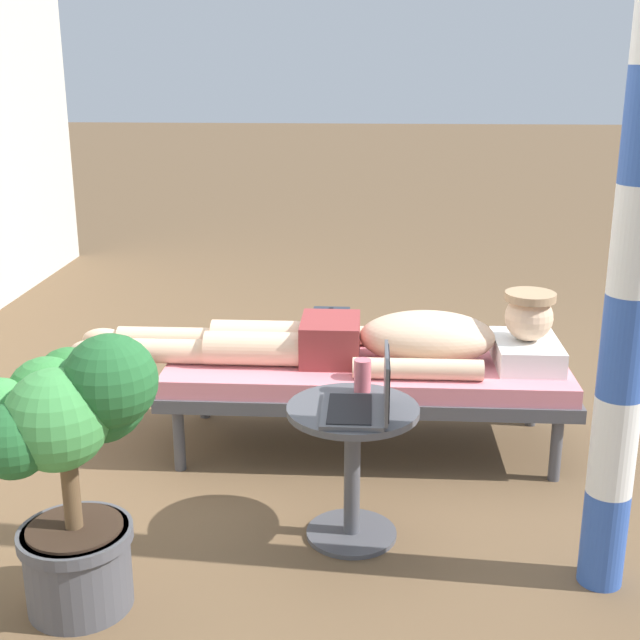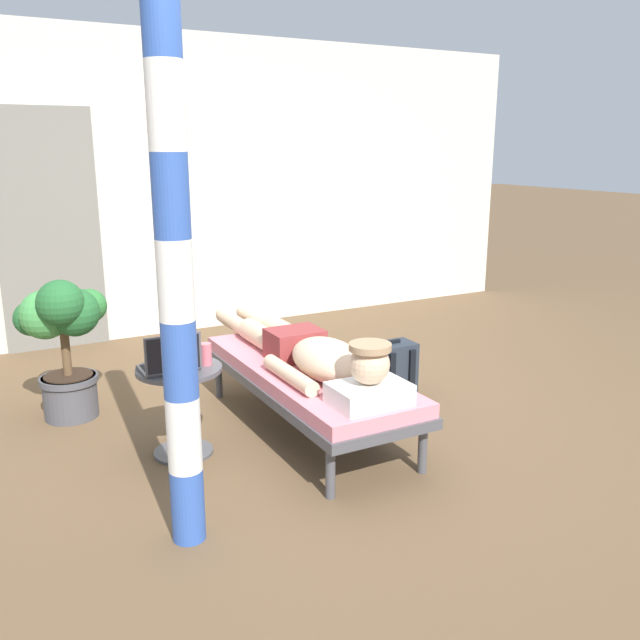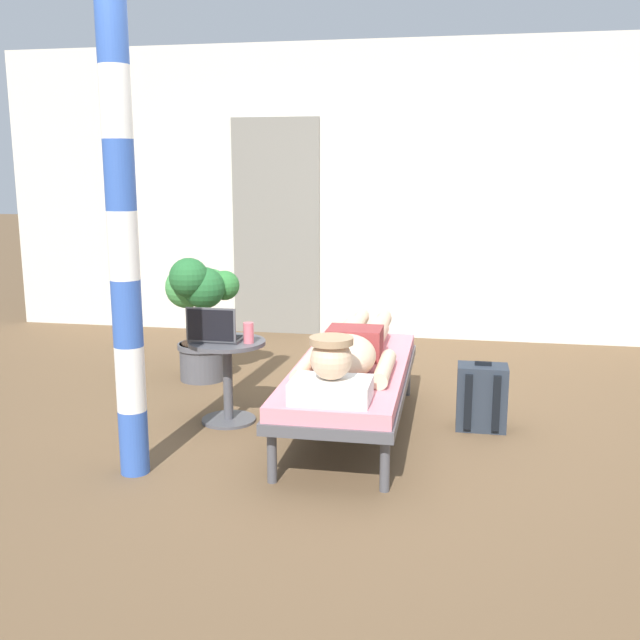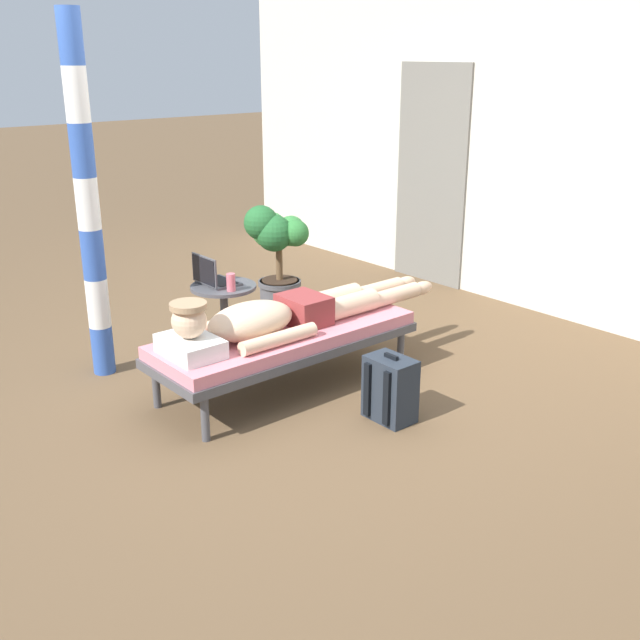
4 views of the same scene
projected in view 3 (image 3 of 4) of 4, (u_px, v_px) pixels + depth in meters
The scene contains 11 objects.
ground_plane at pixel (361, 434), 4.42m from camera, with size 40.00×40.00×0.00m, color brown.
house_wall_back at pixel (393, 193), 6.81m from camera, with size 7.60×0.20×2.70m, color beige.
house_door_panel at pixel (276, 228), 6.96m from camera, with size 0.84×0.03×2.04m, color slate.
lounge_chair at pixel (351, 377), 4.38m from camera, with size 0.67×1.81×0.42m.
person_reclining at pixel (350, 350), 4.32m from camera, with size 0.53×2.17×0.33m.
side_table at pixel (227, 367), 4.57m from camera, with size 0.48×0.48×0.52m.
laptop at pixel (215, 333), 4.48m from camera, with size 0.31×0.24×0.23m.
drink_glass at pixel (249, 333), 4.46m from camera, with size 0.06×0.06×0.13m, color #D86672.
backpack at pixel (482, 398), 4.47m from camera, with size 0.30×0.26×0.42m.
potted_plant at pixel (199, 303), 5.44m from camera, with size 0.57×0.59×0.94m.
porch_post at pixel (123, 246), 3.61m from camera, with size 0.15×0.15×2.39m.
Camera 3 is at (0.52, -4.16, 1.56)m, focal length 41.15 mm.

